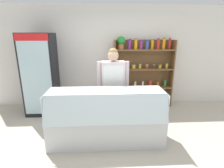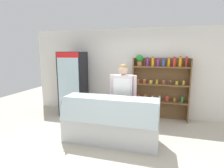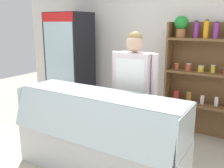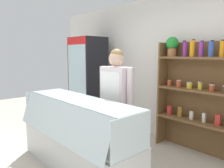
# 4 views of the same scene
# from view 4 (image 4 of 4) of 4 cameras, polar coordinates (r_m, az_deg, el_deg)

# --- Properties ---
(back_wall) EXTENTS (6.80, 0.10, 2.70)m
(back_wall) POSITION_cam_4_polar(r_m,az_deg,el_deg) (4.23, 15.22, 3.86)
(back_wall) COLOR white
(back_wall) RESTS_ON ground
(drinks_fridge) EXTENTS (0.76, 0.61, 2.00)m
(drinks_fridge) POSITION_cam_4_polar(r_m,az_deg,el_deg) (5.10, -6.32, 0.77)
(drinks_fridge) COLOR black
(drinks_fridge) RESTS_ON ground
(shelving_unit) EXTENTS (1.59, 0.29, 1.91)m
(shelving_unit) POSITION_cam_4_polar(r_m,az_deg,el_deg) (3.70, 23.01, -1.37)
(shelving_unit) COLOR brown
(shelving_unit) RESTS_ON ground
(deli_display_case) EXTENTS (2.09, 0.71, 1.01)m
(deli_display_case) POSITION_cam_4_polar(r_m,az_deg,el_deg) (3.27, -9.07, -15.91)
(deli_display_case) COLOR silver
(deli_display_case) RESTS_ON ground
(shop_clerk) EXTENTS (0.66, 0.25, 1.70)m
(shop_clerk) POSITION_cam_4_polar(r_m,az_deg,el_deg) (3.29, 0.99, -2.81)
(shop_clerk) COLOR #2D2D38
(shop_clerk) RESTS_ON ground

